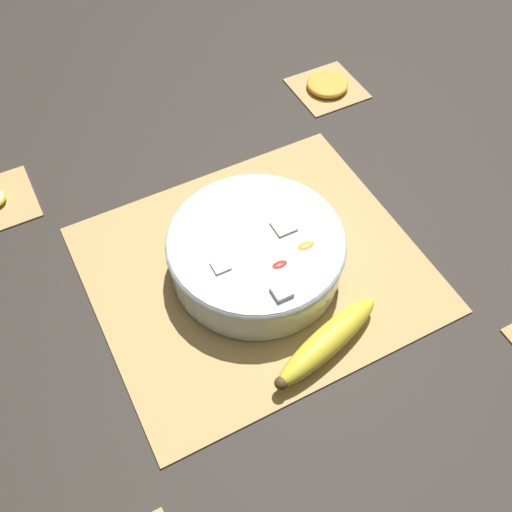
{
  "coord_description": "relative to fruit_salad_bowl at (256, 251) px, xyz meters",
  "views": [
    {
      "loc": [
        -0.23,
        -0.44,
        0.71
      ],
      "look_at": [
        0.0,
        0.0,
        0.03
      ],
      "focal_mm": 42.0,
      "sensor_mm": 36.0,
      "label": 1
    }
  ],
  "objects": [
    {
      "name": "ground_plane",
      "position": [
        -0.0,
        0.0,
        -0.04
      ],
      "size": [
        6.0,
        6.0,
        0.0
      ],
      "primitive_type": "plane",
      "color": "#2D2823"
    },
    {
      "name": "fruit_salad_bowl",
      "position": [
        0.0,
        0.0,
        0.0
      ],
      "size": [
        0.25,
        0.25,
        0.07
      ],
      "color": "silver",
      "rests_on": "bamboo_mat_center"
    },
    {
      "name": "bamboo_mat_center",
      "position": [
        -0.0,
        0.0,
        -0.04
      ],
      "size": [
        0.46,
        0.4,
        0.01
      ],
      "color": "tan",
      "rests_on": "ground_plane"
    },
    {
      "name": "coaster_mat_far_right",
      "position": [
        0.31,
        0.3,
        -0.04
      ],
      "size": [
        0.12,
        0.12,
        0.01
      ],
      "color": "tan",
      "rests_on": "ground_plane"
    },
    {
      "name": "orange_slice_whole",
      "position": [
        0.31,
        0.3,
        -0.03
      ],
      "size": [
        0.08,
        0.08,
        0.01
      ],
      "color": "#F9A338",
      "rests_on": "coaster_mat_far_right"
    },
    {
      "name": "whole_banana",
      "position": [
        0.02,
        -0.16,
        -0.02
      ],
      "size": [
        0.18,
        0.09,
        0.04
      ],
      "color": "yellow",
      "rests_on": "bamboo_mat_center"
    }
  ]
}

